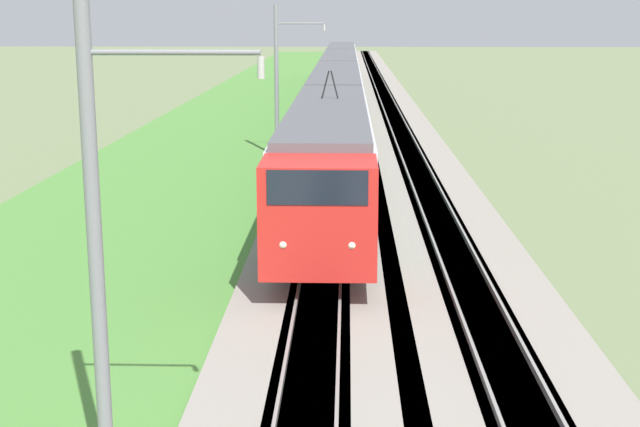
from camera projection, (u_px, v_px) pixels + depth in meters
name	position (u px, v px, depth m)	size (l,w,h in m)	color
ballast_main	(336.00, 134.00, 54.04)	(240.00, 4.40, 0.30)	gray
ballast_adjacent	(400.00, 134.00, 53.92)	(240.00, 4.40, 0.30)	gray
track_main	(336.00, 133.00, 54.04)	(240.00, 1.57, 0.45)	#4C4238
track_adjacent	(400.00, 134.00, 53.92)	(240.00, 1.57, 0.45)	#4C4238
grass_verge	(225.00, 135.00, 54.26)	(240.00, 11.74, 0.12)	#4C8438
passenger_train	(338.00, 84.00, 63.37)	(86.66, 2.98, 5.10)	red
catenary_mast_near	(100.00, 251.00, 12.65)	(0.22, 2.56, 7.64)	slate
catenary_mast_mid	(278.00, 80.00, 44.74)	(0.22, 2.56, 7.69)	slate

